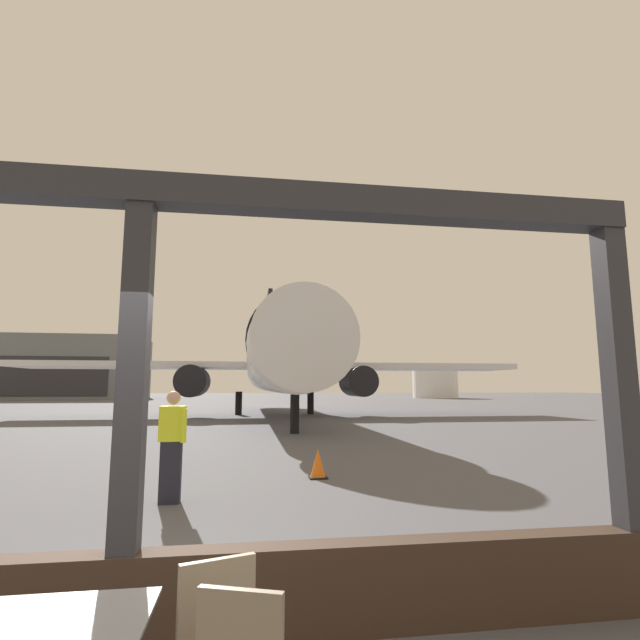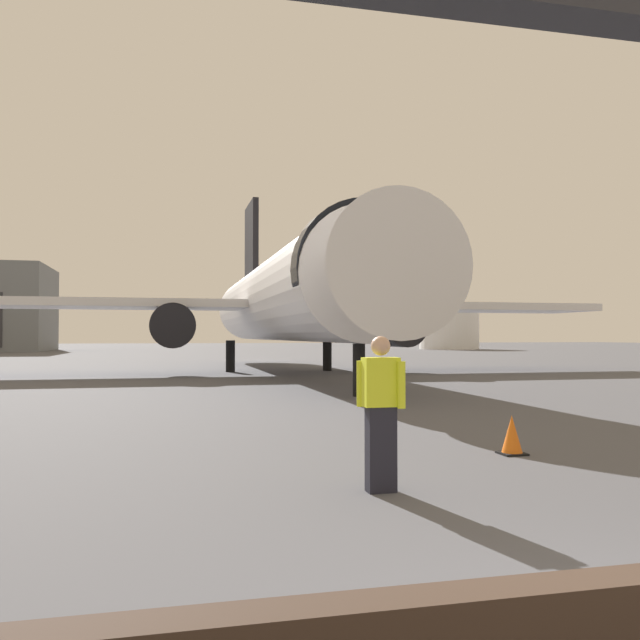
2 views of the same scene
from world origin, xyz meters
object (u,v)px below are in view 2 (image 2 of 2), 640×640
object	(u,v)px
fuel_storage_tank	(449,330)
traffic_cone	(512,436)
airplane	(288,298)
ground_crew_worker	(381,411)

from	to	relation	value
fuel_storage_tank	traffic_cone	bearing A→B (deg)	-113.76
airplane	ground_crew_worker	xyz separation A→B (m)	(-3.05, -22.44, -2.55)
ground_crew_worker	traffic_cone	distance (m)	3.20
airplane	fuel_storage_tank	distance (m)	56.89
airplane	traffic_cone	bearing A→B (deg)	-91.23
traffic_cone	fuel_storage_tank	distance (m)	75.48
airplane	fuel_storage_tank	world-z (taller)	airplane
airplane	fuel_storage_tank	size ratio (longest dim) A/B	4.17
ground_crew_worker	traffic_cone	world-z (taller)	ground_crew_worker
airplane	traffic_cone	xyz separation A→B (m)	(-0.45, -20.70, -3.18)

